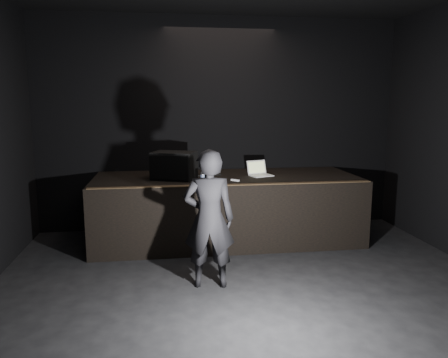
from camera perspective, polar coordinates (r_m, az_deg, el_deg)
ground at (r=4.43m, az=5.74°, el=-18.59°), size 7.00×7.00×0.00m
room_walls at (r=3.90m, az=6.27°, el=8.55°), size 6.10×7.10×3.52m
stage_riser at (r=6.77m, az=0.32°, el=-3.83°), size 4.00×1.50×1.00m
riser_lip at (r=5.98m, az=1.32°, el=-0.73°), size 3.92×0.10×0.01m
stage_monitor at (r=6.44m, az=-6.56°, el=1.75°), size 0.72×0.62×0.40m
cable at (r=6.65m, az=-4.67°, el=0.36°), size 1.02×0.13×0.02m
laptop at (r=6.77m, az=4.61°, el=0.95°), size 0.40×0.38×0.22m
beer_can at (r=6.14m, az=-2.80°, el=0.22°), size 0.07×0.07×0.16m
plastic_cup at (r=7.15m, az=5.20°, el=1.40°), size 0.09×0.09×0.11m
wii_remote at (r=6.28m, az=1.45°, el=-0.15°), size 0.11×0.12×0.03m
person at (r=5.01m, az=-1.97°, el=-5.23°), size 0.63×0.45×1.61m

